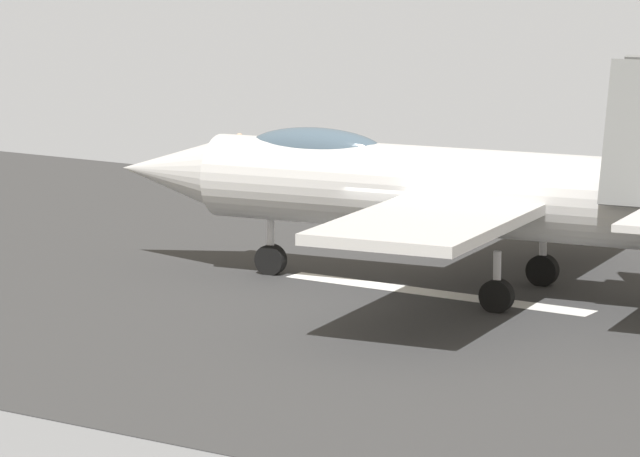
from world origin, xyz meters
TOP-DOWN VIEW (x-y plane):
  - ground_plane at (0.00, 0.00)m, footprint 400.00×400.00m
  - runway_strip at (-0.02, 0.00)m, footprint 240.00×26.00m
  - fighter_jet at (-0.72, -0.36)m, footprint 16.77×13.76m
  - crew_person at (13.21, -11.54)m, footprint 0.55×0.50m

SIDE VIEW (x-z plane):
  - ground_plane at x=0.00m, z-range 0.00..0.00m
  - runway_strip at x=-0.02m, z-range 0.00..0.02m
  - crew_person at x=13.21m, z-range 0.00..1.65m
  - fighter_jet at x=-0.72m, z-range -0.36..5.32m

